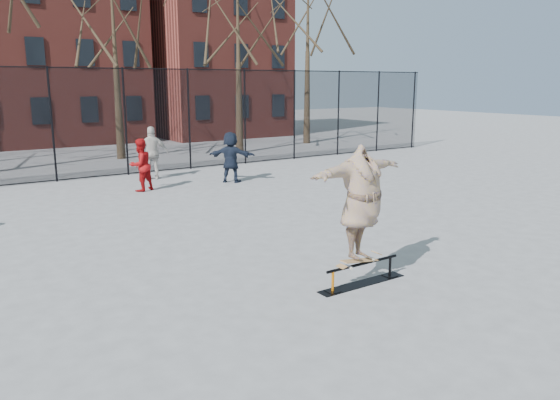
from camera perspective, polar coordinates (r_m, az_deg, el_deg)
ground at (r=9.79m, az=3.11°, el=-8.51°), size 100.00×100.00×0.00m
skate_rail at (r=9.73m, az=8.61°, el=-7.80°), size 1.81×0.28×0.40m
skateboard at (r=9.58m, az=8.30°, el=-6.28°), size 0.79×0.19×0.09m
skater at (r=9.31m, az=8.49°, el=-0.27°), size 2.50×1.19×1.96m
bystander_red at (r=18.16m, az=-14.37°, el=3.56°), size 1.00×0.90×1.70m
bystander_white at (r=20.32m, az=-13.18°, el=4.81°), size 1.21×0.85×1.91m
bystander_navy at (r=19.24m, az=-5.16°, el=4.49°), size 1.54×1.55×1.79m
fence at (r=21.06m, az=-19.01°, el=7.73°), size 34.03×0.07×4.00m
rowhouses at (r=33.96m, az=-24.39°, el=15.57°), size 29.00×7.00×13.00m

